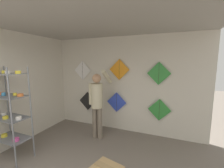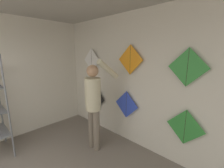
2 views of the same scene
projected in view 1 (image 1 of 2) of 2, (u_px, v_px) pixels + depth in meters
back_panel at (118, 84)px, 4.51m from camera, size 4.90×0.06×2.80m
left_panel at (16, 89)px, 3.70m from camera, size 0.06×4.22×2.80m
ceiling_slab at (86, 20)px, 2.71m from camera, size 4.90×4.22×0.04m
shelf_rack at (9, 108)px, 3.10m from camera, size 0.77×0.45×1.98m
shopkeeper at (97, 100)px, 3.99m from camera, size 0.48×0.66×1.88m
kite_0 at (88, 101)px, 4.90m from camera, size 0.61×0.01×0.61m
kite_1 at (117, 102)px, 4.51m from camera, size 0.61×0.01×0.61m
kite_2 at (159, 110)px, 4.06m from camera, size 0.61×0.01×0.61m
kite_3 at (83, 70)px, 4.82m from camera, size 0.61×0.01×0.61m
kite_4 at (119, 70)px, 4.34m from camera, size 0.61×0.01×0.61m
kite_5 at (159, 73)px, 3.94m from camera, size 0.61×0.01×0.61m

